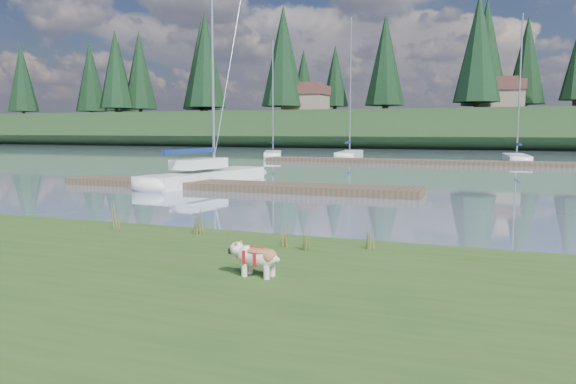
% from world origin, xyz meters
% --- Properties ---
extents(ground, '(200.00, 200.00, 0.00)m').
position_xyz_m(ground, '(0.00, 30.00, 0.00)').
color(ground, '#7B8DA4').
rests_on(ground, ground).
extents(bank, '(60.00, 9.00, 0.35)m').
position_xyz_m(bank, '(0.00, -6.00, 0.17)').
color(bank, '#30501D').
rests_on(bank, ground).
extents(ridge, '(200.00, 20.00, 5.00)m').
position_xyz_m(ridge, '(0.00, 73.00, 2.50)').
color(ridge, '#1D3519').
rests_on(ridge, ground).
extents(bulldog, '(0.81, 0.38, 0.49)m').
position_xyz_m(bulldog, '(3.43, -4.78, 0.65)').
color(bulldog, silver).
rests_on(bulldog, bank).
extents(sailboat_main, '(2.77, 9.12, 12.90)m').
position_xyz_m(sailboat_main, '(-6.25, 11.59, 0.42)').
color(sailboat_main, white).
rests_on(sailboat_main, ground).
extents(dock_near, '(16.00, 2.00, 0.30)m').
position_xyz_m(dock_near, '(-4.00, 9.00, 0.15)').
color(dock_near, '#4C3D2C').
rests_on(dock_near, ground).
extents(dock_far, '(26.00, 2.20, 0.30)m').
position_xyz_m(dock_far, '(2.00, 30.00, 0.15)').
color(dock_far, '#4C3D2C').
rests_on(dock_far, ground).
extents(sailboat_bg_0, '(3.90, 7.14, 10.43)m').
position_xyz_m(sailboat_bg_0, '(-12.79, 34.72, 0.32)').
color(sailboat_bg_0, white).
rests_on(sailboat_bg_0, ground).
extents(sailboat_bg_1, '(2.73, 8.54, 12.48)m').
position_xyz_m(sailboat_bg_1, '(-6.43, 37.94, 0.33)').
color(sailboat_bg_1, white).
rests_on(sailboat_bg_1, ground).
extents(sailboat_bg_3, '(2.17, 7.88, 11.46)m').
position_xyz_m(sailboat_bg_3, '(7.59, 35.84, 0.32)').
color(sailboat_bg_3, white).
rests_on(sailboat_bg_3, ground).
extents(weed_0, '(0.17, 0.14, 0.61)m').
position_xyz_m(weed_0, '(0.94, -2.11, 0.61)').
color(weed_0, '#475B23').
rests_on(weed_0, bank).
extents(weed_1, '(0.17, 0.14, 0.51)m').
position_xyz_m(weed_1, '(0.87, -2.13, 0.56)').
color(weed_1, '#475B23').
rests_on(weed_1, bank).
extents(weed_2, '(0.17, 0.14, 0.55)m').
position_xyz_m(weed_2, '(3.48, -2.78, 0.58)').
color(weed_2, '#475B23').
rests_on(weed_2, bank).
extents(weed_3, '(0.17, 0.14, 0.61)m').
position_xyz_m(weed_3, '(-1.09, -2.28, 0.61)').
color(weed_3, '#475B23').
rests_on(weed_3, bank).
extents(weed_4, '(0.17, 0.14, 0.47)m').
position_xyz_m(weed_4, '(3.06, -2.66, 0.55)').
color(weed_4, '#475B23').
rests_on(weed_4, bank).
extents(weed_5, '(0.17, 0.14, 0.64)m').
position_xyz_m(weed_5, '(4.53, -2.36, 0.62)').
color(weed_5, '#475B23').
rests_on(weed_5, bank).
extents(mud_lip, '(60.00, 0.50, 0.14)m').
position_xyz_m(mud_lip, '(0.00, -1.60, 0.07)').
color(mud_lip, '#33281C').
rests_on(mud_lip, ground).
extents(conifer_0, '(5.72, 5.72, 14.15)m').
position_xyz_m(conifer_0, '(-55.00, 67.00, 12.64)').
color(conifer_0, '#382619').
rests_on(conifer_0, ridge).
extents(conifer_1, '(4.40, 4.40, 11.30)m').
position_xyz_m(conifer_1, '(-40.00, 71.00, 11.28)').
color(conifer_1, '#382619').
rests_on(conifer_1, ridge).
extents(conifer_2, '(6.60, 6.60, 16.05)m').
position_xyz_m(conifer_2, '(-25.00, 68.00, 13.54)').
color(conifer_2, '#382619').
rests_on(conifer_2, ridge).
extents(conifer_3, '(4.84, 4.84, 12.25)m').
position_xyz_m(conifer_3, '(-10.00, 72.00, 11.74)').
color(conifer_3, '#382619').
rests_on(conifer_3, ridge).
extents(conifer_4, '(6.16, 6.16, 15.10)m').
position_xyz_m(conifer_4, '(3.00, 66.00, 13.09)').
color(conifer_4, '#382619').
rests_on(conifer_4, ridge).
extents(house_0, '(6.30, 5.30, 4.65)m').
position_xyz_m(house_0, '(-22.00, 70.00, 7.31)').
color(house_0, gray).
rests_on(house_0, ridge).
extents(house_1, '(6.30, 5.30, 4.65)m').
position_xyz_m(house_1, '(6.00, 71.00, 7.31)').
color(house_1, gray).
rests_on(house_1, ridge).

